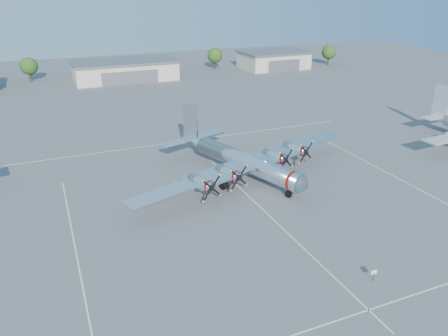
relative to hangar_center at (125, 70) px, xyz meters
name	(u,v)px	position (x,y,z in m)	size (l,w,h in m)	color
ground	(253,200)	(0.00, -81.96, -2.71)	(260.00, 260.00, 0.00)	#515154
parking_lines	(259,206)	(0.00, -83.71, -2.71)	(60.00, 50.08, 0.01)	silver
hangar_center	(125,70)	(0.00, 0.00, 0.00)	(28.60, 14.60, 5.40)	beige
hangar_east	(273,60)	(48.00, 0.00, 0.00)	(20.60, 14.60, 5.40)	beige
tree_west	(29,66)	(-25.00, 8.04, 1.51)	(4.80, 4.80, 6.64)	#382619
tree_east	(215,55)	(30.00, 6.04, 1.51)	(4.80, 4.80, 6.64)	#382619
tree_far_east	(329,52)	(68.00, -1.96, 1.51)	(4.80, 4.80, 6.64)	#382619
main_bomber_b29	(240,176)	(1.63, -74.41, -2.71)	(38.67, 26.45, 8.55)	silver
info_placard	(374,273)	(3.03, -100.91, -1.90)	(0.60, 0.10, 1.15)	black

